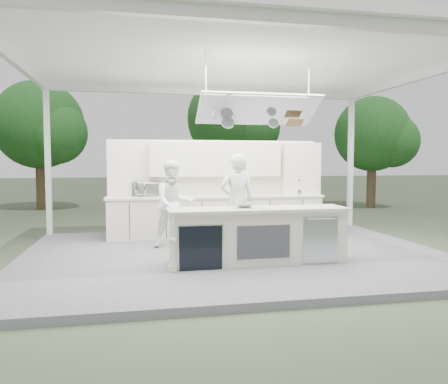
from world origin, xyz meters
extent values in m
plane|color=#424A33|center=(0.00, 0.00, 0.00)|extent=(90.00, 90.00, 0.00)
cube|color=slate|center=(0.00, 0.00, 0.06)|extent=(8.00, 6.00, 0.12)
cube|color=white|center=(3.90, 2.90, 1.85)|extent=(0.12, 0.12, 3.70)
cube|color=white|center=(-3.90, 2.90, 1.85)|extent=(0.12, 0.12, 3.70)
cube|color=white|center=(0.00, 0.00, 3.78)|extent=(8.20, 6.20, 0.16)
cube|color=white|center=(0.00, -2.90, 3.62)|extent=(8.00, 0.12, 0.16)
cube|color=white|center=(0.00, 2.90, 3.62)|extent=(8.00, 0.12, 0.16)
cube|color=white|center=(-3.90, 0.00, 3.62)|extent=(0.12, 6.00, 0.16)
cube|color=white|center=(3.90, 0.00, 3.62)|extent=(0.12, 6.00, 0.16)
cube|color=white|center=(0.20, -0.90, 2.75)|extent=(2.00, 0.71, 0.43)
cube|color=white|center=(0.20, -0.90, 2.75)|extent=(2.06, 0.76, 0.46)
cylinder|color=white|center=(-0.70, -0.90, 3.23)|extent=(0.02, 0.02, 0.95)
cylinder|color=white|center=(1.10, -0.90, 3.23)|extent=(0.02, 0.02, 0.95)
cylinder|color=silver|center=(-0.30, -0.75, 2.53)|extent=(0.22, 0.14, 0.21)
cylinder|color=silver|center=(0.50, -0.80, 2.53)|extent=(0.18, 0.12, 0.18)
cube|color=brown|center=(0.90, -0.78, 2.55)|extent=(0.28, 0.18, 0.12)
cube|color=beige|center=(0.20, -0.90, 0.57)|extent=(3.00, 0.70, 0.90)
cube|color=silver|center=(0.20, -0.90, 1.04)|extent=(3.10, 0.78, 0.05)
cylinder|color=beige|center=(-1.30, -1.25, 0.58)|extent=(0.11, 0.11, 0.92)
cube|color=black|center=(-0.85, -1.25, 0.48)|extent=(0.70, 0.04, 0.72)
cube|color=silver|center=(-0.85, -1.26, 0.48)|extent=(0.74, 0.03, 0.72)
cube|color=#3A3B40|center=(0.20, -1.26, 0.54)|extent=(0.90, 0.02, 0.55)
cube|color=silver|center=(1.20, -1.26, 0.54)|extent=(0.62, 0.02, 0.78)
cube|color=beige|center=(0.00, 1.90, 0.57)|extent=(5.00, 0.65, 0.90)
cube|color=silver|center=(0.00, 1.90, 1.04)|extent=(5.08, 0.72, 0.05)
cube|color=beige|center=(0.00, 2.20, 1.25)|extent=(5.00, 0.10, 2.25)
cube|color=beige|center=(0.00, 2.07, 1.92)|extent=(3.10, 0.38, 0.80)
cube|color=beige|center=(2.10, 2.02, 1.67)|extent=(0.90, 0.45, 1.30)
cube|color=brown|center=(2.10, 2.02, 1.67)|extent=(0.84, 0.40, 0.03)
cylinder|color=silver|center=(2.00, 1.88, 1.13)|extent=(0.20, 0.20, 0.12)
cylinder|color=black|center=(2.00, 1.88, 1.29)|extent=(0.17, 0.17, 0.20)
cylinder|color=black|center=(2.35, 1.88, 1.12)|extent=(0.16, 0.16, 0.10)
cone|color=black|center=(2.35, 1.88, 1.29)|extent=(0.14, 0.14, 0.24)
cylinder|color=brown|center=(-5.50, 10.00, 1.05)|extent=(0.36, 0.36, 2.10)
sphere|color=#275C22|center=(-5.50, 10.00, 3.29)|extent=(3.40, 3.40, 3.40)
sphere|color=#275C22|center=(-4.82, 9.49, 2.95)|extent=(2.38, 2.38, 2.38)
cylinder|color=brown|center=(2.50, 12.00, 1.22)|extent=(0.36, 0.36, 2.45)
sphere|color=#275C22|center=(2.50, 12.00, 3.85)|extent=(4.00, 4.00, 4.00)
sphere|color=#275C22|center=(3.30, 11.40, 3.45)|extent=(2.80, 2.80, 2.80)
cylinder|color=brown|center=(7.50, 8.00, 0.96)|extent=(0.36, 0.36, 1.92)
sphere|color=#275C22|center=(7.50, 8.00, 2.97)|extent=(3.00, 3.00, 3.00)
sphere|color=#275C22|center=(8.10, 7.55, 2.67)|extent=(2.10, 2.10, 2.10)
imported|color=silver|center=(0.10, 0.26, 1.07)|extent=(0.69, 0.46, 1.90)
imported|color=white|center=(-1.09, 0.83, 1.01)|extent=(0.99, 0.85, 1.77)
imported|color=silver|center=(-1.61, 2.08, 1.23)|extent=(0.70, 0.59, 0.33)
imported|color=#B5B8BD|center=(-0.01, -0.79, 1.11)|extent=(0.40, 0.40, 0.08)
imported|color=silver|center=(0.03, -0.65, 1.11)|extent=(0.26, 0.26, 0.07)
camera|label=1|loc=(-1.86, -8.11, 1.87)|focal=35.00mm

